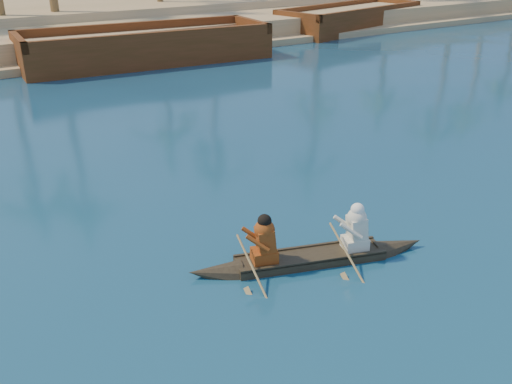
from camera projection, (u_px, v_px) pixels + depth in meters
sandy_embankment at (36, 4)px, 47.54m from camera, size 150.00×51.00×1.50m
shrub_cluster at (96, 16)px, 35.50m from camera, size 100.00×6.00×2.40m
canoe at (310, 251)px, 10.83m from camera, size 4.66×2.05×1.30m
barge_mid at (147, 48)px, 28.09m from camera, size 12.30×4.95×2.00m
barge_right at (350, 20)px, 37.88m from camera, size 11.72×6.01×1.86m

